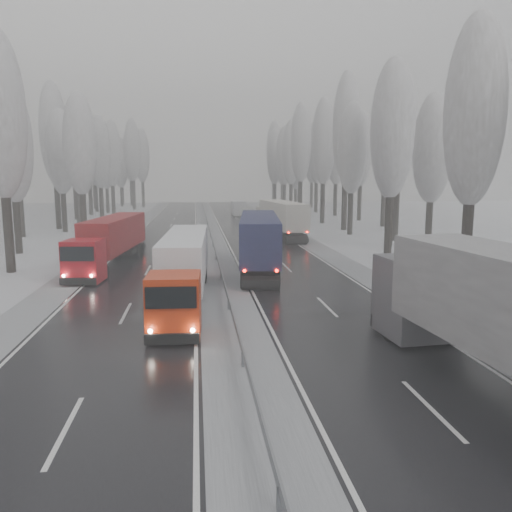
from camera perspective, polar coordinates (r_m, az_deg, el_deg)
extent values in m
plane|color=silver|center=(14.97, 0.02, -18.20)|extent=(260.00, 260.00, 0.00)
cube|color=black|center=(44.29, 2.12, 0.06)|extent=(7.50, 200.00, 0.03)
cube|color=black|center=(43.91, -11.54, -0.20)|extent=(7.50, 200.00, 0.03)
cube|color=#A7A9AF|center=(43.79, -4.68, -0.06)|extent=(3.00, 200.00, 0.04)
cube|color=#A7A9AF|center=(45.32, 8.31, 0.18)|extent=(2.40, 200.00, 0.04)
cube|color=#A7A9AF|center=(44.60, -17.89, -0.30)|extent=(2.40, 200.00, 0.04)
cube|color=slate|center=(43.70, -4.69, 0.69)|extent=(0.06, 200.00, 0.32)
cube|color=slate|center=(11.41, 2.69, -25.95)|extent=(0.12, 0.12, 0.60)
cube|color=slate|center=(41.77, -4.58, -0.11)|extent=(0.12, 0.12, 0.60)
cube|color=slate|center=(73.54, -5.60, 3.77)|extent=(0.12, 0.12, 0.60)
cylinder|color=black|center=(33.58, 22.90, 1.32)|extent=(0.68, 0.68, 5.60)
ellipsoid|color=gray|center=(33.58, 23.75, 14.99)|extent=(3.60, 3.60, 11.45)
cylinder|color=black|center=(43.55, 14.90, 3.32)|extent=(0.68, 0.68, 5.62)
ellipsoid|color=gray|center=(43.55, 15.34, 13.89)|extent=(3.60, 3.60, 11.48)
cylinder|color=black|center=(49.45, 19.13, 3.36)|extent=(0.64, 0.64, 4.94)
ellipsoid|color=gray|center=(49.33, 19.56, 11.54)|extent=(3.60, 3.60, 10.09)
cylinder|color=black|center=(52.34, 15.07, 4.04)|extent=(0.66, 0.66, 5.32)
ellipsoid|color=gray|center=(52.29, 15.42, 12.37)|extent=(3.60, 3.60, 10.88)
cylinder|color=black|center=(56.84, 15.69, 4.87)|extent=(0.72, 0.72, 6.31)
ellipsoid|color=gray|center=(56.97, 16.08, 13.96)|extent=(3.60, 3.60, 12.90)
cylinder|color=black|center=(61.84, 10.72, 4.91)|extent=(0.67, 0.67, 5.38)
ellipsoid|color=gray|center=(61.81, 10.93, 12.03)|extent=(3.60, 3.60, 10.98)
cylinder|color=black|center=(67.74, 14.79, 4.78)|extent=(0.62, 0.62, 4.59)
ellipsoid|color=gray|center=(67.62, 15.01, 10.33)|extent=(3.60, 3.60, 9.39)
cylinder|color=black|center=(67.22, 10.06, 5.91)|extent=(0.76, 0.76, 6.95)
ellipsoid|color=gray|center=(67.46, 10.30, 14.36)|extent=(3.60, 3.60, 14.19)
cylinder|color=black|center=(73.26, 14.36, 5.87)|extent=(0.74, 0.74, 6.59)
ellipsoid|color=gray|center=(73.42, 14.65, 13.22)|extent=(3.60, 3.60, 13.46)
cylinder|color=black|center=(77.01, 7.60, 6.12)|extent=(0.72, 0.72, 6.37)
ellipsoid|color=gray|center=(77.12, 7.75, 12.88)|extent=(3.60, 3.60, 13.01)
cylinder|color=black|center=(82.88, 11.73, 6.06)|extent=(0.70, 0.70, 5.97)
ellipsoid|color=gray|center=(82.92, 11.92, 11.96)|extent=(3.60, 3.60, 12.20)
cylinder|color=black|center=(87.12, 5.07, 6.57)|extent=(0.74, 0.74, 6.65)
ellipsoid|color=gray|center=(87.26, 5.15, 12.81)|extent=(3.60, 3.60, 13.59)
cylinder|color=black|center=(92.78, 9.04, 6.47)|extent=(0.71, 0.71, 6.14)
ellipsoid|color=gray|center=(92.84, 9.17, 11.89)|extent=(3.60, 3.60, 12.54)
cylinder|color=black|center=(96.73, 4.00, 6.63)|extent=(0.71, 0.71, 6.05)
ellipsoid|color=gray|center=(96.77, 4.06, 11.75)|extent=(3.60, 3.60, 12.37)
cylinder|color=black|center=(101.88, 6.87, 6.77)|extent=(0.72, 0.72, 6.30)
ellipsoid|color=gray|center=(101.96, 6.96, 11.83)|extent=(3.60, 3.60, 12.87)
cylinder|color=black|center=(104.12, 3.25, 6.75)|extent=(0.70, 0.70, 5.88)
ellipsoid|color=gray|center=(104.15, 3.30, 11.37)|extent=(3.60, 3.60, 12.00)
cylinder|color=black|center=(108.65, 4.52, 6.56)|extent=(0.64, 0.64, 4.86)
ellipsoid|color=gray|center=(108.59, 4.57, 10.21)|extent=(3.60, 3.60, 9.92)
cylinder|color=black|center=(110.97, 2.15, 6.91)|extent=(0.70, 0.70, 5.98)
ellipsoid|color=gray|center=(111.01, 2.18, 11.32)|extent=(3.60, 3.60, 12.21)
cylinder|color=black|center=(116.66, 6.35, 7.01)|extent=(0.71, 0.71, 6.19)
ellipsoid|color=gray|center=(116.72, 6.42, 11.36)|extent=(3.60, 3.60, 12.64)
cylinder|color=black|center=(120.88, 2.03, 7.29)|extent=(0.75, 0.75, 6.86)
ellipsoid|color=gray|center=(121.00, 2.06, 11.93)|extent=(3.60, 3.60, 14.01)
cylinder|color=black|center=(126.08, 4.91, 7.03)|extent=(0.68, 0.68, 5.55)
ellipsoid|color=gray|center=(126.08, 4.96, 10.63)|extent=(3.60, 3.60, 11.33)
cylinder|color=black|center=(131.59, 2.05, 7.25)|extent=(0.71, 0.71, 6.09)
ellipsoid|color=gray|center=(131.63, 2.07, 11.04)|extent=(3.60, 3.60, 12.45)
cylinder|color=black|center=(136.00, 2.97, 7.17)|extent=(0.67, 0.67, 5.49)
ellipsoid|color=gray|center=(135.99, 3.00, 10.47)|extent=(3.60, 3.60, 11.21)
cylinder|color=black|center=(40.33, -26.44, 2.42)|extent=(0.69, 0.69, 5.83)
cylinder|color=black|center=(50.29, -25.60, 3.12)|extent=(0.65, 0.65, 5.03)
ellipsoid|color=gray|center=(50.19, -26.16, 11.30)|extent=(3.60, 3.60, 10.28)
cylinder|color=black|center=(58.42, -19.10, 4.39)|extent=(0.67, 0.67, 5.44)
ellipsoid|color=gray|center=(58.40, -19.49, 12.00)|extent=(3.60, 3.60, 11.11)
cylinder|color=black|center=(64.36, -25.27, 4.53)|extent=(0.69, 0.69, 5.72)
ellipsoid|color=gray|center=(64.37, -25.76, 11.79)|extent=(3.60, 3.60, 11.69)
cylinder|color=black|center=(68.15, -21.07, 4.77)|extent=(0.66, 0.66, 5.23)
ellipsoid|color=gray|center=(68.09, -21.43, 11.04)|extent=(3.60, 3.60, 10.68)
cylinder|color=black|center=(72.42, -21.71, 5.49)|extent=(0.74, 0.74, 6.60)
ellipsoid|color=gray|center=(72.58, -22.15, 12.94)|extent=(3.60, 3.60, 13.49)
cylinder|color=black|center=(77.49, -19.27, 5.27)|extent=(0.65, 0.65, 5.16)
ellipsoid|color=gray|center=(77.43, -19.55, 10.72)|extent=(3.60, 3.60, 10.54)
cylinder|color=black|center=(81.67, -19.64, 5.63)|extent=(0.69, 0.69, 5.79)
ellipsoid|color=gray|center=(81.69, -19.95, 11.43)|extent=(3.60, 3.60, 11.84)
cylinder|color=black|center=(83.79, -17.24, 5.77)|extent=(0.68, 0.68, 5.64)
ellipsoid|color=gray|center=(83.79, -17.50, 11.28)|extent=(3.60, 3.60, 11.53)
cylinder|color=black|center=(88.66, -19.89, 6.08)|extent=(0.73, 0.73, 6.56)
ellipsoid|color=gray|center=(88.78, -20.21, 12.13)|extent=(3.60, 3.60, 13.40)
cylinder|color=black|center=(93.67, -15.99, 6.16)|extent=(0.69, 0.69, 5.79)
ellipsoid|color=gray|center=(93.69, -16.21, 11.22)|extent=(3.60, 3.60, 11.84)
cylinder|color=black|center=(98.43, -18.39, 6.41)|extent=(0.74, 0.74, 6.65)
ellipsoid|color=gray|center=(98.55, -18.66, 11.93)|extent=(3.60, 3.60, 13.58)
cylinder|color=black|center=(103.32, -16.61, 6.17)|extent=(0.65, 0.65, 5.12)
ellipsoid|color=gray|center=(103.28, -16.79, 10.22)|extent=(3.60, 3.60, 10.46)
cylinder|color=black|center=(107.75, -17.78, 6.40)|extent=(0.69, 0.69, 5.84)
ellipsoid|color=gray|center=(107.77, -17.99, 10.83)|extent=(3.60, 3.60, 11.92)
cylinder|color=black|center=(113.41, -13.78, 6.89)|extent=(0.74, 0.74, 6.67)
ellipsoid|color=gray|center=(113.52, -13.96, 11.70)|extent=(3.60, 3.60, 13.63)
cylinder|color=black|center=(118.79, -17.95, 6.70)|extent=(0.72, 0.72, 6.31)
ellipsoid|color=gray|center=(118.85, -18.16, 11.04)|extent=(3.60, 3.60, 12.88)
cylinder|color=black|center=(122.64, -12.77, 6.96)|extent=(0.72, 0.72, 6.29)
ellipsoid|color=gray|center=(122.70, -12.92, 11.16)|extent=(3.60, 3.60, 12.84)
cylinder|color=black|center=(127.31, -15.11, 6.62)|extent=(0.64, 0.64, 4.86)
ellipsoid|color=gray|center=(127.26, -15.24, 9.74)|extent=(3.60, 3.60, 9.92)
cylinder|color=black|center=(129.57, -14.04, 7.09)|extent=(0.74, 0.74, 6.63)
ellipsoid|color=gray|center=(129.66, -14.20, 11.27)|extent=(3.60, 3.60, 13.54)
cylinder|color=black|center=(133.91, -15.01, 6.92)|extent=(0.69, 0.69, 5.79)
ellipsoid|color=gray|center=(133.93, -15.15, 10.45)|extent=(3.60, 3.60, 11.82)
cube|color=#4D4D52|center=(22.96, 16.95, -4.02)|extent=(3.02, 3.12, 3.34)
cube|color=black|center=(24.01, 15.46, -1.50)|extent=(2.56, 0.32, 1.11)
cube|color=black|center=(24.56, 15.14, -6.32)|extent=(2.79, 0.40, 0.56)
cylinder|color=black|center=(21.98, 15.21, -7.91)|extent=(0.48, 1.19, 1.16)
cylinder|color=black|center=(23.10, 20.44, -7.34)|extent=(0.48, 1.19, 1.16)
sphere|color=white|center=(24.03, 12.88, -5.47)|extent=(0.25, 0.25, 0.25)
sphere|color=white|center=(24.97, 17.32, -5.11)|extent=(0.25, 0.25, 0.25)
cube|color=navy|center=(43.95, 0.23, 2.16)|extent=(2.80, 2.89, 3.02)
cube|color=black|center=(45.13, 0.21, 3.24)|extent=(2.31, 0.36, 1.01)
cube|color=black|center=(45.46, 0.21, 0.85)|extent=(2.52, 0.43, 0.50)
cube|color=black|center=(36.02, 0.36, 2.37)|extent=(4.02, 13.30, 2.82)
cube|color=black|center=(29.86, 0.53, -3.21)|extent=(2.32, 0.38, 0.45)
cube|color=black|center=(32.73, 0.45, -1.78)|extent=(2.82, 5.76, 0.45)
cube|color=black|center=(30.44, 0.51, -3.37)|extent=(2.31, 0.32, 0.60)
cylinder|color=black|center=(43.30, -1.16, 0.54)|extent=(0.47, 1.08, 1.05)
cylinder|color=black|center=(43.33, 1.64, 0.54)|extent=(0.47, 1.08, 1.05)
cylinder|color=black|center=(32.38, -1.42, -2.31)|extent=(0.47, 1.08, 1.05)
cylinder|color=black|center=(32.41, 2.33, -2.31)|extent=(0.47, 1.08, 1.05)
cylinder|color=black|center=(31.10, -1.46, -2.78)|extent=(0.47, 1.08, 1.05)
cylinder|color=black|center=(31.13, 2.44, -2.78)|extent=(0.47, 1.08, 1.05)
sphere|color=#FF0C05|center=(29.63, -1.32, -1.72)|extent=(0.20, 0.20, 0.20)
sphere|color=#FF0C05|center=(29.66, 2.38, -1.71)|extent=(0.20, 0.20, 0.20)
sphere|color=white|center=(45.43, -1.00, 1.36)|extent=(0.22, 0.22, 0.22)
sphere|color=white|center=(45.45, 1.41, 1.36)|extent=(0.22, 0.22, 0.22)
cube|color=beige|center=(64.75, 1.30, 4.34)|extent=(2.73, 2.83, 3.05)
cube|color=black|center=(65.94, 1.06, 5.05)|extent=(2.34, 0.27, 1.02)
cube|color=black|center=(66.20, 1.04, 3.38)|extent=(2.55, 0.34, 0.51)
cube|color=#B3ACA1|center=(56.97, 3.02, 4.79)|extent=(3.56, 13.38, 2.85)
cube|color=black|center=(50.77, 4.82, 1.79)|extent=(2.34, 0.29, 0.46)
cube|color=black|center=(53.62, 3.95, 2.39)|extent=(2.64, 5.75, 0.46)
cube|color=black|center=(51.33, 4.65, 1.64)|extent=(2.34, 0.23, 0.61)
cylinder|color=black|center=(63.84, 0.51, 3.24)|extent=(0.43, 1.08, 1.06)
cylinder|color=black|center=(64.30, 2.38, 3.28)|extent=(0.43, 1.08, 1.06)
cylinder|color=black|center=(52.99, 2.95, 2.07)|extent=(0.43, 1.08, 1.06)
cylinder|color=black|center=(53.54, 5.17, 2.12)|extent=(0.43, 1.08, 1.06)
cylinder|color=black|center=(51.71, 3.30, 1.90)|extent=(0.43, 1.08, 1.06)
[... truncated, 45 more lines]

